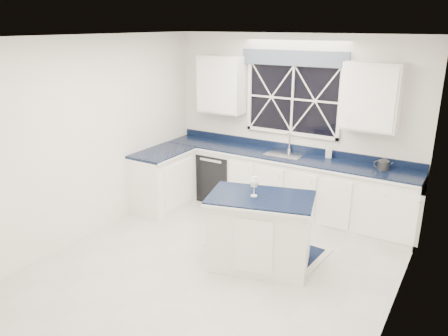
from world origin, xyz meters
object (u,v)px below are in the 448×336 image
Objects in this scene: island at (260,231)px; soap_bottle at (329,151)px; faucet at (289,142)px; wine_glass at (254,183)px; dishwasher at (221,175)px; kettle at (383,164)px.

island is 7.36× the size of soap_bottle.
faucet is 1.28× the size of wine_glass.
dishwasher is at bearing 131.54° from wine_glass.
wine_glass is 1.27× the size of soap_bottle.
dishwasher is 2.62m from kettle.
kettle is (1.44, -0.14, -0.08)m from faucet.
dishwasher is at bearing -169.98° from faucet.
faucet reaches higher than dishwasher.
kettle is 1.05× the size of wine_glass.
island is 5.80× the size of wine_glass.
dishwasher is 2.21m from island.
dishwasher is 2.72× the size of faucet.
kettle is at bearing -11.65° from soap_bottle.
faucet is 1.95m from island.
dishwasher is at bearing 118.25° from island.
wine_glass reaches higher than island.
soap_bottle reaches higher than island.
wine_glass is (0.35, -1.83, -0.03)m from faucet.
kettle reaches higher than island.
faucet is (1.10, 0.19, 0.69)m from dishwasher.
faucet is at bearing 100.77° from wine_glass.
island is at bearing -46.38° from dishwasher.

